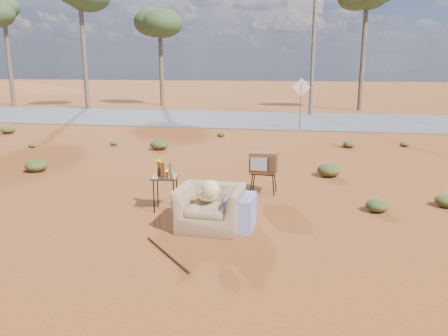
# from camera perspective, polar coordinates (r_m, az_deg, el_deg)

# --- Properties ---
(ground) EXTENTS (140.00, 140.00, 0.00)m
(ground) POSITION_cam_1_polar(r_m,az_deg,el_deg) (7.76, -2.67, -7.30)
(ground) COLOR brown
(ground) RESTS_ON ground
(highway) EXTENTS (140.00, 7.00, 0.04)m
(highway) POSITION_cam_1_polar(r_m,az_deg,el_deg) (22.30, 6.07, 6.27)
(highway) COLOR #565659
(highway) RESTS_ON ground
(armchair) EXTENTS (1.32, 0.83, 0.96)m
(armchair) POSITION_cam_1_polar(r_m,az_deg,el_deg) (7.46, -1.08, -4.51)
(armchair) COLOR #8F704E
(armchair) RESTS_ON ground
(tv_unit) EXTENTS (0.59, 0.49, 0.93)m
(tv_unit) POSITION_cam_1_polar(r_m,az_deg,el_deg) (9.39, 5.22, 0.69)
(tv_unit) COLOR black
(tv_unit) RESTS_ON ground
(side_table) EXTENTS (0.53, 0.53, 0.96)m
(side_table) POSITION_cam_1_polar(r_m,az_deg,el_deg) (8.38, -7.90, -0.84)
(side_table) COLOR #332212
(side_table) RESTS_ON ground
(rusty_bar) EXTENTS (0.99, 1.09, 0.04)m
(rusty_bar) POSITION_cam_1_polar(r_m,az_deg,el_deg) (6.61, -7.44, -11.04)
(rusty_bar) COLOR #4F1F15
(rusty_bar) RESTS_ON ground
(road_sign) EXTENTS (0.78, 0.06, 2.19)m
(road_sign) POSITION_cam_1_polar(r_m,az_deg,el_deg) (19.11, 10.02, 9.44)
(road_sign) COLOR brown
(road_sign) RESTS_ON ground
(eucalyptus_far_left) EXTENTS (3.20, 3.20, 7.10)m
(eucalyptus_far_left) POSITION_cam_1_polar(r_m,az_deg,el_deg) (33.61, -26.80, 17.45)
(eucalyptus_far_left) COLOR brown
(eucalyptus_far_left) RESTS_ON ground
(eucalyptus_near_left) EXTENTS (3.20, 3.20, 6.60)m
(eucalyptus_near_left) POSITION_cam_1_polar(r_m,az_deg,el_deg) (30.76, -8.39, 18.26)
(eucalyptus_near_left) COLOR brown
(eucalyptus_near_left) RESTS_ON ground
(eucalyptus_center) EXTENTS (3.20, 3.20, 7.60)m
(eucalyptus_center) POSITION_cam_1_polar(r_m,az_deg,el_deg) (28.51, 18.16, 20.16)
(eucalyptus_center) COLOR brown
(eucalyptus_center) RESTS_ON ground
(utility_pole_center) EXTENTS (1.40, 0.20, 8.00)m
(utility_pole_center) POSITION_cam_1_polar(r_m,az_deg,el_deg) (24.62, 11.63, 16.36)
(utility_pole_center) COLOR brown
(utility_pole_center) RESTS_ON ground
(scrub_patch) EXTENTS (17.49, 8.07, 0.33)m
(scrub_patch) POSITION_cam_1_polar(r_m,az_deg,el_deg) (12.03, -1.79, 0.87)
(scrub_patch) COLOR #424C21
(scrub_patch) RESTS_ON ground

